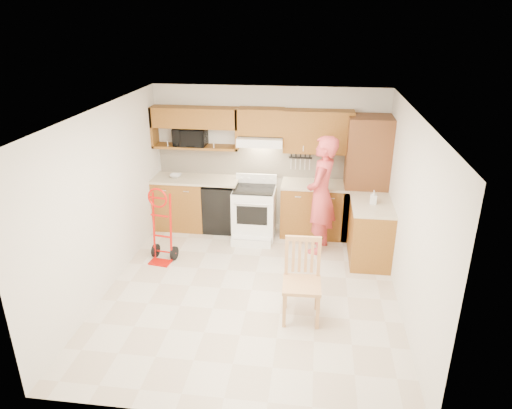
% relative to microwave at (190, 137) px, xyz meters
% --- Properties ---
extents(floor, '(4.00, 4.50, 0.02)m').
position_rel_microwave_xyz_m(floor, '(1.34, -2.08, -1.65)').
color(floor, beige).
rests_on(floor, ground).
extents(ceiling, '(4.00, 4.50, 0.02)m').
position_rel_microwave_xyz_m(ceiling, '(1.34, -2.08, 0.87)').
color(ceiling, white).
rests_on(ceiling, ground).
extents(wall_back, '(4.00, 0.02, 2.50)m').
position_rel_microwave_xyz_m(wall_back, '(1.34, 0.17, -0.39)').
color(wall_back, silver).
rests_on(wall_back, ground).
extents(wall_front, '(4.00, 0.02, 2.50)m').
position_rel_microwave_xyz_m(wall_front, '(1.34, -4.34, -0.39)').
color(wall_front, silver).
rests_on(wall_front, ground).
extents(wall_left, '(0.02, 4.50, 2.50)m').
position_rel_microwave_xyz_m(wall_left, '(-0.67, -2.08, -0.39)').
color(wall_left, silver).
rests_on(wall_left, ground).
extents(wall_right, '(0.02, 4.50, 2.50)m').
position_rel_microwave_xyz_m(wall_right, '(3.35, -2.08, -0.39)').
color(wall_right, silver).
rests_on(wall_right, ground).
extents(backsplash, '(3.92, 0.03, 0.55)m').
position_rel_microwave_xyz_m(backsplash, '(1.34, 0.15, -0.44)').
color(backsplash, beige).
rests_on(backsplash, wall_back).
extents(lower_cab_left, '(0.90, 0.60, 0.90)m').
position_rel_microwave_xyz_m(lower_cab_left, '(-0.21, -0.14, -1.19)').
color(lower_cab_left, brown).
rests_on(lower_cab_left, ground).
extents(dishwasher, '(0.60, 0.60, 0.85)m').
position_rel_microwave_xyz_m(dishwasher, '(0.54, -0.14, -1.22)').
color(dishwasher, black).
rests_on(dishwasher, ground).
extents(lower_cab_right, '(1.14, 0.60, 0.90)m').
position_rel_microwave_xyz_m(lower_cab_right, '(2.17, -0.14, -1.19)').
color(lower_cab_right, brown).
rests_on(lower_cab_right, ground).
extents(countertop_left, '(1.50, 0.63, 0.04)m').
position_rel_microwave_xyz_m(countertop_left, '(0.09, -0.13, -0.72)').
color(countertop_left, '#C0B190').
rests_on(countertop_left, lower_cab_left).
extents(countertop_right, '(1.14, 0.63, 0.04)m').
position_rel_microwave_xyz_m(countertop_right, '(2.17, -0.13, -0.72)').
color(countertop_right, '#C0B190').
rests_on(countertop_right, lower_cab_right).
extents(cab_return_right, '(0.60, 1.00, 0.90)m').
position_rel_microwave_xyz_m(cab_return_right, '(3.04, -0.94, -1.19)').
color(cab_return_right, brown).
rests_on(cab_return_right, ground).
extents(countertop_return, '(0.63, 1.00, 0.04)m').
position_rel_microwave_xyz_m(countertop_return, '(3.04, -0.94, -0.72)').
color(countertop_return, '#C0B190').
rests_on(countertop_return, cab_return_right).
extents(pantry_tall, '(0.70, 0.60, 2.10)m').
position_rel_microwave_xyz_m(pantry_tall, '(2.99, -0.14, -0.59)').
color(pantry_tall, '#54301B').
rests_on(pantry_tall, ground).
extents(upper_cab_left, '(1.50, 0.33, 0.34)m').
position_rel_microwave_xyz_m(upper_cab_left, '(0.09, 0.00, 0.34)').
color(upper_cab_left, brown).
rests_on(upper_cab_left, wall_back).
extents(upper_shelf_mw, '(1.50, 0.33, 0.04)m').
position_rel_microwave_xyz_m(upper_shelf_mw, '(0.09, 0.00, -0.17)').
color(upper_shelf_mw, brown).
rests_on(upper_shelf_mw, wall_back).
extents(upper_cab_center, '(0.76, 0.33, 0.44)m').
position_rel_microwave_xyz_m(upper_cab_center, '(1.22, 0.00, 0.30)').
color(upper_cab_center, brown).
rests_on(upper_cab_center, wall_back).
extents(upper_cab_right, '(1.14, 0.33, 0.70)m').
position_rel_microwave_xyz_m(upper_cab_right, '(2.17, 0.00, 0.16)').
color(upper_cab_right, brown).
rests_on(upper_cab_right, wall_back).
extents(range_hood, '(0.76, 0.46, 0.14)m').
position_rel_microwave_xyz_m(range_hood, '(1.22, -0.06, -0.01)').
color(range_hood, white).
rests_on(range_hood, wall_back).
extents(knife_strip, '(0.40, 0.05, 0.29)m').
position_rel_microwave_xyz_m(knife_strip, '(1.89, 0.12, -0.40)').
color(knife_strip, black).
rests_on(knife_strip, backsplash).
extents(microwave, '(0.56, 0.38, 0.31)m').
position_rel_microwave_xyz_m(microwave, '(0.00, 0.00, 0.00)').
color(microwave, black).
rests_on(microwave, upper_shelf_mw).
extents(range, '(0.71, 0.93, 1.04)m').
position_rel_microwave_xyz_m(range, '(1.15, -0.42, -1.12)').
color(range, white).
rests_on(range, ground).
extents(person, '(0.63, 0.80, 1.91)m').
position_rel_microwave_xyz_m(person, '(2.27, -0.74, -0.69)').
color(person, '#C63F43').
rests_on(person, ground).
extents(hand_truck, '(0.49, 0.46, 1.10)m').
position_rel_microwave_xyz_m(hand_truck, '(-0.16, -1.43, -1.10)').
color(hand_truck, red).
rests_on(hand_truck, ground).
extents(dining_chair, '(0.49, 0.53, 1.05)m').
position_rel_microwave_xyz_m(dining_chair, '(2.05, -2.63, -1.12)').
color(dining_chair, '#BD824C').
rests_on(dining_chair, ground).
extents(soap_bottle, '(0.10, 0.10, 0.21)m').
position_rel_microwave_xyz_m(soap_bottle, '(3.04, -0.94, -0.60)').
color(soap_bottle, white).
rests_on(soap_bottle, countertop_return).
extents(bowl, '(0.21, 0.21, 0.05)m').
position_rel_microwave_xyz_m(bowl, '(-0.26, -0.14, -0.68)').
color(bowl, white).
rests_on(bowl, countertop_left).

